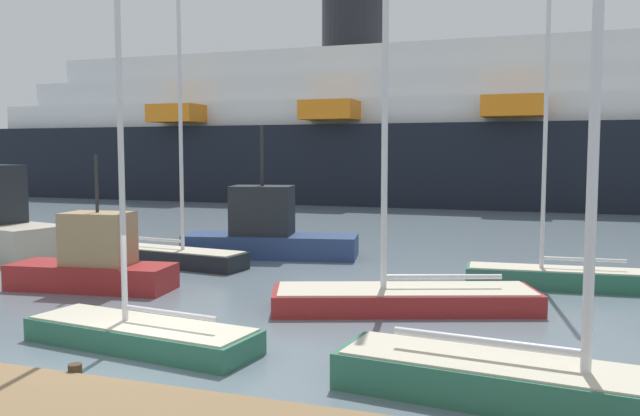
{
  "coord_description": "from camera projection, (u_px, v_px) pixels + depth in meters",
  "views": [
    {
      "loc": [
        7.76,
        -11.31,
        4.38
      ],
      "look_at": [
        0.0,
        10.86,
        2.34
      ],
      "focal_mm": 37.17,
      "sensor_mm": 36.0,
      "label": 1
    }
  ],
  "objects": [
    {
      "name": "dock_pier",
      "position": [
        30.0,
        408.0,
        10.57
      ],
      "size": [
        19.78,
        2.16,
        0.67
      ],
      "color": "olive",
      "rests_on": "ground_plane"
    },
    {
      "name": "sailboat_5",
      "position": [
        140.0,
        327.0,
        14.76
      ],
      "size": [
        5.71,
        2.28,
        10.08
      ],
      "rotation": [
        0.0,
        0.0,
        3.02
      ],
      "color": "#2D6B51",
      "rests_on": "ground_plane"
    },
    {
      "name": "sailboat_2",
      "position": [
        173.0,
        251.0,
        25.23
      ],
      "size": [
        6.16,
        2.19,
        12.03
      ],
      "rotation": [
        0.0,
        0.0,
        -0.12
      ],
      "color": "black",
      "rests_on": "ground_plane"
    },
    {
      "name": "cruise_ship",
      "position": [
        606.0,
        131.0,
        52.8
      ],
      "size": [
        117.82,
        19.29,
        18.71
      ],
      "rotation": [
        0.0,
        0.0,
        -0.01
      ],
      "color": "black",
      "rests_on": "ground_plane"
    },
    {
      "name": "fishing_boat_2",
      "position": [
        94.0,
        262.0,
        20.9
      ],
      "size": [
        5.37,
        2.4,
        4.27
      ],
      "rotation": [
        0.0,
        0.0,
        0.13
      ],
      "color": "maroon",
      "rests_on": "ground_plane"
    },
    {
      "name": "sailboat_4",
      "position": [
        556.0,
        272.0,
        21.12
      ],
      "size": [
        5.69,
        1.8,
        10.96
      ],
      "rotation": [
        0.0,
        0.0,
        3.22
      ],
      "color": "#2D6B51",
      "rests_on": "ground_plane"
    },
    {
      "name": "sailboat_6",
      "position": [
        404.0,
        292.0,
        18.2
      ],
      "size": [
        7.48,
        4.39,
        11.13
      ],
      "rotation": [
        0.0,
        0.0,
        3.49
      ],
      "color": "maroon",
      "rests_on": "ground_plane"
    },
    {
      "name": "sailboat_1",
      "position": [
        549.0,
        370.0,
        11.24
      ],
      "size": [
        7.55,
        2.5,
        13.81
      ],
      "rotation": [
        0.0,
        0.0,
        -0.11
      ],
      "color": "#2D6B51",
      "rests_on": "ground_plane"
    },
    {
      "name": "ground_plane",
      "position": [
        145.0,
        365.0,
        13.57
      ],
      "size": [
        600.0,
        600.0,
        0.0
      ],
      "primitive_type": "plane",
      "color": "slate"
    },
    {
      "name": "fishing_boat_0",
      "position": [
        268.0,
        232.0,
        27.35
      ],
      "size": [
        7.39,
        3.54,
        5.43
      ],
      "rotation": [
        0.0,
        0.0,
        3.35
      ],
      "color": "navy",
      "rests_on": "ground_plane"
    }
  ]
}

